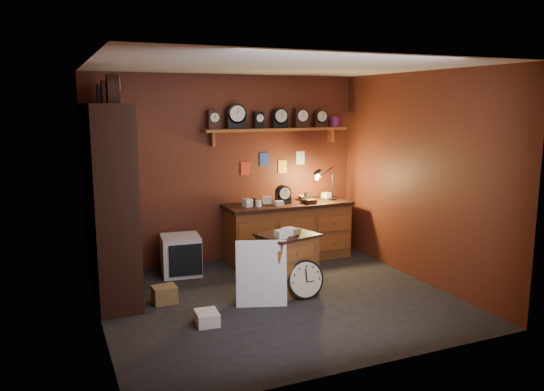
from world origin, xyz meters
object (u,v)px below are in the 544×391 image
(shelving_unit, at_px, (106,193))
(big_round_clock, at_px, (305,279))
(low_cabinet, at_px, (287,260))
(workbench, at_px, (288,228))

(shelving_unit, distance_m, big_round_clock, 2.57)
(big_round_clock, bearing_deg, shelving_unit, 153.23)
(shelving_unit, xyz_separation_m, low_cabinet, (2.00, -0.78, -0.85))
(workbench, bearing_deg, big_round_clock, -107.95)
(workbench, xyz_separation_m, big_round_clock, (-0.50, -1.56, -0.24))
(shelving_unit, relative_size, big_round_clock, 5.42)
(workbench, bearing_deg, low_cabinet, -115.34)
(low_cabinet, bearing_deg, shelving_unit, 143.21)
(workbench, xyz_separation_m, low_cabinet, (-0.60, -1.28, -0.07))
(workbench, relative_size, big_round_clock, 3.99)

